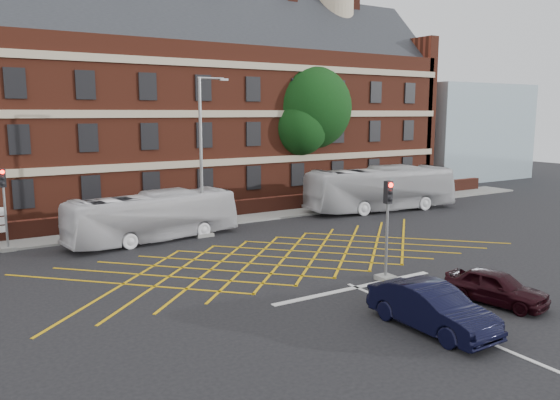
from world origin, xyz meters
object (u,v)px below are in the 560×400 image
traffic_light_far (6,217)px  utility_cabinet (389,292)px  car_navy (432,308)px  bus_right (381,189)px  deciduous_tree (309,114)px  street_lamp (203,182)px  traffic_light_near (387,240)px  car_maroon (496,287)px  bus_left (154,217)px

traffic_light_far → utility_cabinet: size_ratio=5.24×
car_navy → utility_cabinet: bearing=75.2°
traffic_light_far → utility_cabinet: (11.42, -16.23, -1.36)m
car_navy → traffic_light_far: size_ratio=1.08×
bus_right → deciduous_tree: size_ratio=1.06×
street_lamp → traffic_light_far: bearing=168.0°
traffic_light_near → street_lamp: 12.42m
traffic_light_far → car_maroon: bearing=-51.4°
bus_right → traffic_light_near: (-11.22, -12.75, 0.15)m
car_navy → deciduous_tree: 28.86m
car_navy → traffic_light_far: bearing=118.6°
car_maroon → bus_right: bearing=48.3°
bus_right → utility_cabinet: size_ratio=14.18×
car_maroon → traffic_light_far: size_ratio=0.88×
deciduous_tree → street_lamp: (-13.28, -8.44, -3.86)m
bus_right → traffic_light_near: traffic_light_near is taller
street_lamp → utility_cabinet: street_lamp is taller
traffic_light_far → utility_cabinet: bearing=-54.9°
street_lamp → car_navy: bearing=-87.6°
car_navy → deciduous_tree: size_ratio=0.42×
bus_left → traffic_light_far: bearing=68.7°
bus_right → bus_left: bearing=98.9°
bus_left → car_navy: (3.54, -17.14, -0.60)m
traffic_light_far → street_lamp: (10.06, -2.14, 1.36)m
bus_left → car_maroon: 18.26m
utility_cabinet → bus_left: bearing=106.2°
car_maroon → utility_cabinet: 3.96m
bus_left → traffic_light_near: bearing=-161.6°
bus_left → bus_right: bus_right is taller
bus_right → deciduous_tree: (-1.08, 7.62, 5.38)m
traffic_light_near → utility_cabinet: size_ratio=5.24×
car_navy → street_lamp: bearing=91.4°
car_navy → traffic_light_far: 21.78m
deciduous_tree → traffic_light_far: deciduous_tree is taller
street_lamp → bus_left: bearing=172.6°
car_navy → street_lamp: 16.95m
street_lamp → traffic_light_near: bearing=-75.3°
deciduous_tree → street_lamp: deciduous_tree is taller
traffic_light_far → street_lamp: bearing=-12.0°
car_maroon → traffic_light_far: 23.60m
bus_right → traffic_light_near: bearing=146.1°
car_navy → utility_cabinet: (0.66, 2.69, -0.35)m
bus_right → traffic_light_far: bearing=94.3°
car_maroon → street_lamp: street_lamp is taller
street_lamp → utility_cabinet: (1.35, -14.09, -2.72)m
bus_left → deciduous_tree: (16.12, 8.07, 5.62)m
car_navy → bus_left: bearing=100.7°
car_navy → traffic_light_far: (-10.75, 18.92, 1.01)m
bus_right → car_navy: bus_right is taller
traffic_light_near → traffic_light_far: size_ratio=1.00×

